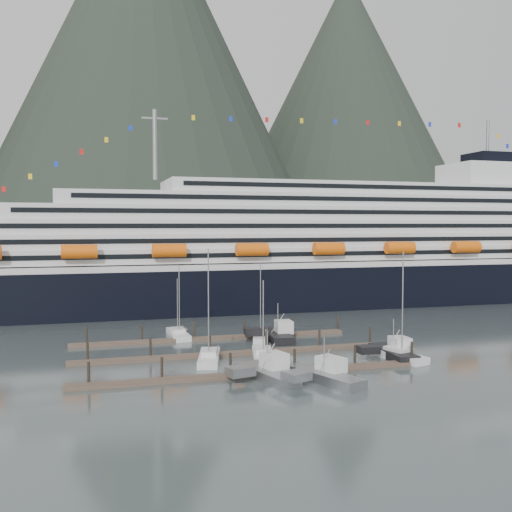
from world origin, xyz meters
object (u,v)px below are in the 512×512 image
object	(u,v)px
sailboat_h	(397,356)
trawler_b	(267,372)
sailboat_b	(209,358)
trawler_e	(277,335)
trawler_d	(392,352)
sailboat_e	(178,335)
sailboat_g	(260,337)
sailboat_c	(263,356)
trawler_c	(323,375)
sailboat_f	(177,335)
cruise_ship	(316,256)

from	to	relation	value
sailboat_h	trawler_b	bearing A→B (deg)	89.19
sailboat_b	trawler_e	bearing A→B (deg)	-34.84
sailboat_b	trawler_d	bearing A→B (deg)	-86.80
sailboat_e	trawler_b	xyz separation A→B (m)	(6.38, -31.98, 0.47)
sailboat_h	trawler_e	xyz separation A→B (m)	(-12.38, 19.04, 0.43)
sailboat_g	sailboat_c	bearing A→B (deg)	-178.62
sailboat_b	sailboat_g	bearing A→B (deg)	-26.12
trawler_c	trawler_d	size ratio (longest dim) A/B	1.14
sailboat_g	sailboat_h	world-z (taller)	sailboat_h
trawler_b	trawler_e	world-z (taller)	trawler_e
trawler_c	trawler_d	world-z (taller)	trawler_d
sailboat_e	sailboat_g	xyz separation A→B (m)	(13.43, -5.90, -0.01)
sailboat_g	trawler_c	xyz separation A→B (m)	(-0.46, -29.14, 0.41)
sailboat_f	cruise_ship	bearing A→B (deg)	-47.97
sailboat_e	sailboat_h	distance (m)	38.78
trawler_b	sailboat_c	bearing A→B (deg)	-30.00
trawler_d	sailboat_h	bearing A→B (deg)	-171.00
trawler_c	trawler_b	bearing A→B (deg)	44.93
sailboat_e	trawler_d	size ratio (longest dim) A/B	1.23
sailboat_e	sailboat_h	xyz separation A→B (m)	(28.34, -26.46, 0.04)
sailboat_c	trawler_e	world-z (taller)	sailboat_c
trawler_b	trawler_c	world-z (taller)	trawler_b
cruise_ship	trawler_b	world-z (taller)	cruise_ship
trawler_e	sailboat_c	bearing A→B (deg)	158.94
trawler_c	sailboat_h	bearing A→B (deg)	-80.97
sailboat_b	trawler_b	distance (m)	13.02
cruise_ship	sailboat_h	xyz separation A→B (m)	(-12.02, -61.41, -11.58)
trawler_e	sailboat_b	bearing A→B (deg)	136.06
trawler_c	cruise_ship	bearing A→B (deg)	-41.51
sailboat_g	trawler_d	distance (m)	24.44
sailboat_e	trawler_b	size ratio (longest dim) A/B	1.19
sailboat_g	sailboat_b	bearing A→B (deg)	156.23
trawler_d	trawler_e	size ratio (longest dim) A/B	0.99
trawler_b	sailboat_f	bearing A→B (deg)	-3.66
sailboat_e	cruise_ship	bearing A→B (deg)	-50.87
sailboat_e	sailboat_g	world-z (taller)	sailboat_g
trawler_d	sailboat_e	bearing A→B (deg)	50.50
sailboat_b	sailboat_h	xyz separation A→B (m)	(27.00, -6.49, 0.01)
sailboat_e	sailboat_f	distance (m)	0.24
trawler_c	sailboat_f	bearing A→B (deg)	0.53
cruise_ship	sailboat_f	bearing A→B (deg)	-139.28
trawler_d	sailboat_b	bearing A→B (deg)	81.13
sailboat_e	trawler_e	size ratio (longest dim) A/B	1.21
sailboat_g	trawler_e	size ratio (longest dim) A/B	1.23
sailboat_e	trawler_d	distance (m)	37.94
sailboat_g	trawler_c	world-z (taller)	sailboat_g
trawler_d	trawler_e	xyz separation A→B (m)	(-12.25, 17.93, 0.05)
sailboat_g	cruise_ship	bearing A→B (deg)	-16.52
sailboat_h	trawler_b	size ratio (longest dim) A/B	1.48
trawler_d	trawler_c	bearing A→B (deg)	124.88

